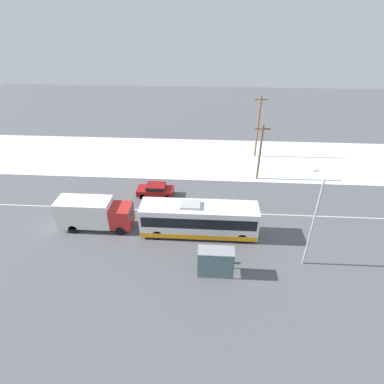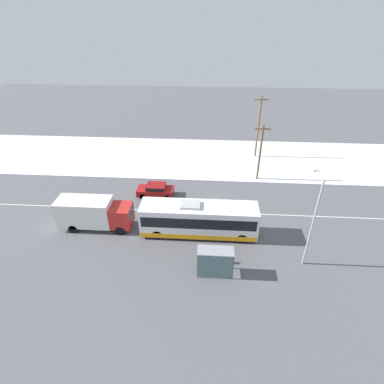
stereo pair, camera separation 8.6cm
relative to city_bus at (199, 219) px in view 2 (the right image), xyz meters
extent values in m
plane|color=#56565B|center=(2.00, 3.49, -1.62)|extent=(120.00, 120.00, 0.00)
cube|color=silver|center=(2.00, 16.84, -1.56)|extent=(80.00, 13.51, 0.12)
cube|color=silver|center=(2.00, 3.49, -1.62)|extent=(60.00, 0.12, 0.00)
cube|color=white|center=(0.00, 0.00, 0.06)|extent=(10.69, 2.55, 2.80)
cube|color=black|center=(0.00, 0.00, 0.39)|extent=(10.26, 2.57, 1.06)
cube|color=orange|center=(0.00, 0.00, -1.09)|extent=(10.59, 2.57, 0.50)
cube|color=#B2B2B2|center=(-0.80, 0.00, 1.58)|extent=(1.80, 1.40, 0.24)
cylinder|color=black|center=(3.95, -1.14, -1.12)|extent=(1.00, 0.28, 1.00)
cylinder|color=black|center=(3.95, 1.13, -1.12)|extent=(1.00, 0.28, 1.00)
cylinder|color=black|center=(-3.74, -1.14, -1.12)|extent=(1.00, 0.28, 1.00)
cylinder|color=black|center=(-3.74, 1.13, -1.12)|extent=(1.00, 0.28, 1.00)
cube|color=silver|center=(-10.81, 0.30, 0.16)|extent=(5.06, 2.30, 2.56)
cube|color=red|center=(-7.33, 0.30, -0.12)|extent=(1.90, 2.19, 2.00)
cube|color=black|center=(-6.40, 0.30, 0.28)|extent=(0.06, 1.96, 0.88)
cylinder|color=black|center=(-7.33, -0.72, -1.17)|extent=(0.90, 0.26, 0.90)
cylinder|color=black|center=(-7.33, 1.32, -1.17)|extent=(0.90, 0.26, 0.90)
cylinder|color=black|center=(-11.83, -0.72, -1.17)|extent=(0.90, 0.26, 0.90)
cylinder|color=black|center=(-11.83, 1.32, -1.17)|extent=(0.90, 0.26, 0.90)
cube|color=maroon|center=(-5.20, 6.40, -1.04)|extent=(4.07, 1.80, 0.72)
cube|color=maroon|center=(-5.10, 6.40, -0.44)|extent=(2.12, 1.66, 0.48)
cube|color=black|center=(-5.10, 6.40, -0.43)|extent=(1.95, 1.69, 0.38)
cylinder|color=black|center=(-6.54, 5.61, -1.30)|extent=(0.64, 0.22, 0.64)
cylinder|color=black|center=(-6.54, 7.19, -1.30)|extent=(0.64, 0.22, 0.64)
cylinder|color=black|center=(-3.77, 5.61, -1.30)|extent=(0.64, 0.22, 0.64)
cylinder|color=black|center=(-3.77, 7.19, -1.30)|extent=(0.64, 0.22, 0.64)
cylinder|color=#23232D|center=(0.84, -3.77, -1.20)|extent=(0.13, 0.13, 0.84)
cylinder|color=#23232D|center=(1.10, -3.77, -1.20)|extent=(0.13, 0.13, 0.84)
cube|color=#19478C|center=(0.97, -3.77, -0.43)|extent=(0.44, 0.24, 0.69)
sphere|color=tan|center=(0.97, -3.77, 0.06)|extent=(0.29, 0.29, 0.29)
cylinder|color=#19478C|center=(0.70, -3.77, -0.47)|extent=(0.11, 0.11, 0.66)
cylinder|color=#19478C|center=(1.24, -3.77, -0.47)|extent=(0.11, 0.11, 0.66)
cube|color=gray|center=(1.53, -4.93, 0.75)|extent=(2.82, 1.20, 0.06)
cube|color=slate|center=(1.53, -5.51, -0.42)|extent=(2.71, 0.04, 2.16)
cylinder|color=#474C51|center=(0.16, -4.37, -0.45)|extent=(0.08, 0.08, 2.34)
cylinder|color=#474C51|center=(2.90, -4.37, -0.45)|extent=(0.08, 0.08, 2.34)
cylinder|color=#474C51|center=(0.16, -5.49, -0.45)|extent=(0.08, 0.08, 2.34)
cylinder|color=#474C51|center=(2.90, -5.49, -0.45)|extent=(0.08, 0.08, 2.34)
cylinder|color=#9EA3A8|center=(8.85, -3.40, 2.39)|extent=(0.14, 0.14, 8.02)
cylinder|color=#9EA3A8|center=(8.85, -2.39, 6.25)|extent=(0.10, 2.01, 0.10)
cube|color=silver|center=(8.85, -1.39, 6.18)|extent=(0.36, 0.60, 0.16)
cylinder|color=brown|center=(6.75, 11.01, 1.91)|extent=(0.24, 0.24, 7.05)
cube|color=brown|center=(6.75, 11.01, 4.94)|extent=(1.80, 0.12, 0.12)
cylinder|color=brown|center=(7.27, 17.80, 2.70)|extent=(0.24, 0.24, 8.64)
cube|color=brown|center=(7.27, 17.80, 6.52)|extent=(1.80, 0.12, 0.12)
camera|label=1|loc=(0.78, -22.23, 16.50)|focal=28.00mm
camera|label=2|loc=(0.87, -22.22, 16.50)|focal=28.00mm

